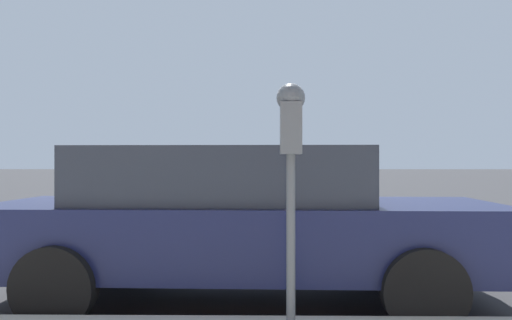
% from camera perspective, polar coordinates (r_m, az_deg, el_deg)
% --- Properties ---
extents(ground_plane, '(220.00, 220.00, 0.00)m').
position_cam_1_polar(ground_plane, '(6.64, -1.14, -11.25)').
color(ground_plane, '#333335').
extents(parking_meter, '(0.21, 0.19, 1.63)m').
position_cam_1_polar(parking_meter, '(3.95, 3.33, 1.81)').
color(parking_meter, '#4C5156').
rests_on(parking_meter, sidewalk).
extents(car_navy, '(2.19, 4.53, 1.40)m').
position_cam_1_polar(car_navy, '(5.44, -1.60, -5.70)').
color(car_navy, '#14193D').
rests_on(car_navy, ground_plane).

